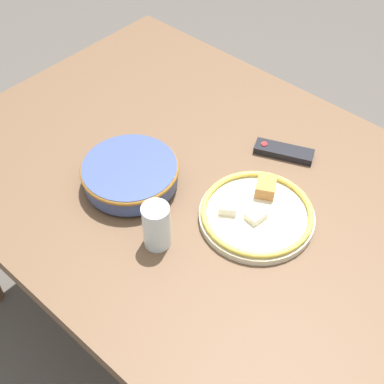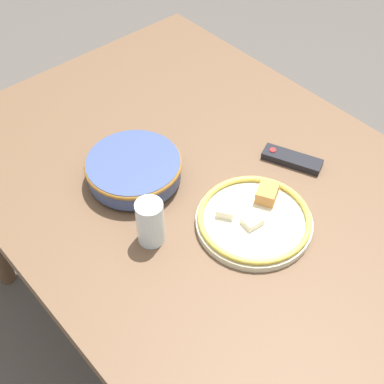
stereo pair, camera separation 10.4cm
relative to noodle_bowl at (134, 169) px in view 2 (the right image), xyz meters
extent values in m
plane|color=#4C4742|center=(0.16, 0.13, -0.77)|extent=(8.00, 8.00, 0.00)
cube|color=brown|center=(0.16, 0.13, -0.06)|extent=(1.46, 0.99, 0.04)
cylinder|color=brown|center=(-0.50, 0.56, -0.42)|extent=(0.06, 0.06, 0.69)
cylinder|color=#384775|center=(0.00, 0.00, -0.03)|extent=(0.11, 0.11, 0.01)
cylinder|color=#384775|center=(0.00, 0.00, 0.00)|extent=(0.24, 0.24, 0.05)
cylinder|color=#B75B23|center=(0.00, 0.00, 0.00)|extent=(0.21, 0.21, 0.05)
torus|color=#936023|center=(0.00, 0.00, 0.02)|extent=(0.25, 0.25, 0.01)
cylinder|color=beige|center=(0.31, 0.12, -0.03)|extent=(0.28, 0.28, 0.02)
torus|color=gold|center=(0.31, 0.12, -0.01)|extent=(0.27, 0.27, 0.01)
cube|color=#B2753D|center=(0.28, 0.19, 0.00)|extent=(0.07, 0.07, 0.03)
cube|color=silver|center=(0.25, 0.08, -0.01)|extent=(0.05, 0.05, 0.02)
cube|color=silver|center=(0.31, 0.11, -0.01)|extent=(0.04, 0.05, 0.02)
cube|color=black|center=(0.22, 0.35, -0.03)|extent=(0.16, 0.11, 0.02)
cylinder|color=red|center=(0.17, 0.33, -0.02)|extent=(0.02, 0.02, 0.00)
cylinder|color=silver|center=(0.18, -0.09, 0.02)|extent=(0.06, 0.06, 0.12)
camera|label=1|loc=(0.74, -0.59, 0.95)|focal=50.00mm
camera|label=2|loc=(0.81, -0.52, 0.95)|focal=50.00mm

